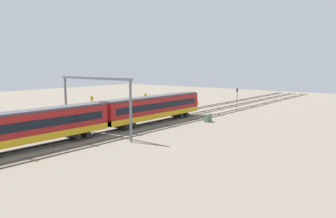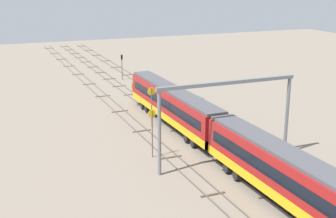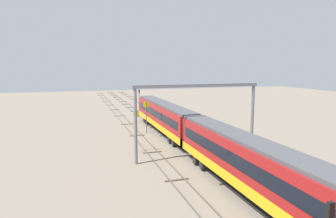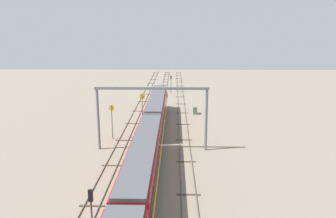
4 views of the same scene
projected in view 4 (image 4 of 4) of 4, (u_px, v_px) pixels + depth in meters
ground_plane at (156, 132)px, 53.31m from camera, size 187.03×187.03×0.00m
track_near_foreground at (183, 131)px, 53.20m from camera, size 171.03×2.40×0.16m
track_with_train at (156, 131)px, 53.29m from camera, size 171.03×2.40×0.16m
track_middle at (128, 131)px, 53.39m from camera, size 171.03×2.40×0.16m
overhead_gantry at (152, 105)px, 43.70m from camera, size 0.40×15.36×8.78m
speed_sign_far_trackside at (142, 103)px, 58.39m from camera, size 0.14×1.01×5.22m
speed_sign_distant_end at (112, 117)px, 48.95m from camera, size 0.14×0.85×5.29m
signal_light_trackside_approach at (92, 211)px, 23.48m from camera, size 0.31×0.32×4.89m
signal_light_trackside_departure at (171, 82)px, 86.22m from camera, size 0.31×0.32×4.81m
relay_cabinet at (195, 110)px, 64.97m from camera, size 1.60×0.77×1.48m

